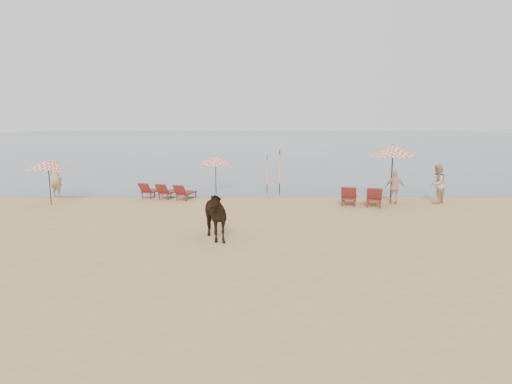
{
  "coord_description": "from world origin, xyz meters",
  "views": [
    {
      "loc": [
        0.0,
        -11.11,
        3.79
      ],
      "look_at": [
        0.0,
        5.0,
        1.1
      ],
      "focal_mm": 30.0,
      "sensor_mm": 36.0,
      "label": 1
    }
  ],
  "objects_px": {
    "umbrella_open_left_b": "(216,160)",
    "umbrella_open_left_a": "(48,164)",
    "umbrella_closed_right": "(280,167)",
    "beachgoer_left": "(56,178)",
    "umbrella_closed_left": "(267,170)",
    "umbrella_open_right": "(393,150)",
    "beachgoer_right_b": "(395,188)",
    "lounger_cluster_left": "(167,191)",
    "cow": "(211,215)",
    "lounger_cluster_right": "(361,196)",
    "beachgoer_right_a": "(437,184)"
  },
  "relations": [
    {
      "from": "umbrella_closed_right",
      "to": "cow",
      "type": "xyz_separation_m",
      "value": [
        -2.67,
        -8.77,
        -0.62
      ]
    },
    {
      "from": "umbrella_open_right",
      "to": "umbrella_closed_right",
      "type": "xyz_separation_m",
      "value": [
        -5.03,
        2.6,
        -1.03
      ]
    },
    {
      "from": "lounger_cluster_left",
      "to": "beachgoer_right_a",
      "type": "height_order",
      "value": "beachgoer_right_a"
    },
    {
      "from": "lounger_cluster_right",
      "to": "umbrella_closed_left",
      "type": "relative_size",
      "value": 1.05
    },
    {
      "from": "umbrella_closed_right",
      "to": "beachgoer_right_b",
      "type": "distance_m",
      "value": 5.91
    },
    {
      "from": "cow",
      "to": "umbrella_open_right",
      "type": "bearing_deg",
      "value": 14.95
    },
    {
      "from": "umbrella_closed_left",
      "to": "umbrella_closed_right",
      "type": "distance_m",
      "value": 0.72
    },
    {
      "from": "lounger_cluster_right",
      "to": "umbrella_open_left_a",
      "type": "distance_m",
      "value": 14.19
    },
    {
      "from": "umbrella_open_right",
      "to": "lounger_cluster_right",
      "type": "bearing_deg",
      "value": -135.8
    },
    {
      "from": "lounger_cluster_right",
      "to": "cow",
      "type": "bearing_deg",
      "value": -123.38
    },
    {
      "from": "beachgoer_right_a",
      "to": "beachgoer_right_b",
      "type": "bearing_deg",
      "value": -37.08
    },
    {
      "from": "umbrella_closed_right",
      "to": "beachgoer_left",
      "type": "distance_m",
      "value": 11.31
    },
    {
      "from": "umbrella_open_left_a",
      "to": "beachgoer_left",
      "type": "height_order",
      "value": "umbrella_open_left_a"
    },
    {
      "from": "umbrella_open_left_b",
      "to": "cow",
      "type": "relative_size",
      "value": 1.08
    },
    {
      "from": "umbrella_open_right",
      "to": "umbrella_closed_left",
      "type": "bearing_deg",
      "value": 175.49
    },
    {
      "from": "umbrella_open_right",
      "to": "cow",
      "type": "bearing_deg",
      "value": -119.21
    },
    {
      "from": "beachgoer_left",
      "to": "cow",
      "type": "bearing_deg",
      "value": 155.27
    },
    {
      "from": "cow",
      "to": "umbrella_closed_left",
      "type": "bearing_deg",
      "value": 53.6
    },
    {
      "from": "lounger_cluster_left",
      "to": "beachgoer_left",
      "type": "relative_size",
      "value": 1.49
    },
    {
      "from": "umbrella_closed_left",
      "to": "beachgoer_right_b",
      "type": "bearing_deg",
      "value": -28.3
    },
    {
      "from": "lounger_cluster_left",
      "to": "umbrella_open_right",
      "type": "height_order",
      "value": "umbrella_open_right"
    },
    {
      "from": "umbrella_closed_right",
      "to": "beachgoer_left",
      "type": "bearing_deg",
      "value": -175.07
    },
    {
      "from": "cow",
      "to": "beachgoer_right_b",
      "type": "xyz_separation_m",
      "value": [
        7.8,
        5.91,
        -0.04
      ]
    },
    {
      "from": "beachgoer_left",
      "to": "beachgoer_right_a",
      "type": "bearing_deg",
      "value": -167.63
    },
    {
      "from": "lounger_cluster_right",
      "to": "umbrella_closed_left",
      "type": "bearing_deg",
      "value": 155.11
    },
    {
      "from": "umbrella_open_left_a",
      "to": "cow",
      "type": "distance_m",
      "value": 9.85
    },
    {
      "from": "umbrella_open_right",
      "to": "beachgoer_right_b",
      "type": "xyz_separation_m",
      "value": [
        0.09,
        -0.26,
        -1.69
      ]
    },
    {
      "from": "umbrella_open_left_a",
      "to": "beachgoer_left",
      "type": "bearing_deg",
      "value": 109.8
    },
    {
      "from": "umbrella_open_right",
      "to": "beachgoer_left",
      "type": "relative_size",
      "value": 1.44
    },
    {
      "from": "umbrella_open_right",
      "to": "cow",
      "type": "distance_m",
      "value": 10.01
    },
    {
      "from": "lounger_cluster_right",
      "to": "umbrella_open_left_b",
      "type": "xyz_separation_m",
      "value": [
        -6.88,
        3.36,
        1.35
      ]
    },
    {
      "from": "umbrella_closed_right",
      "to": "beachgoer_left",
      "type": "xyz_separation_m",
      "value": [
        -11.26,
        -0.97,
        -0.48
      ]
    },
    {
      "from": "lounger_cluster_left",
      "to": "umbrella_closed_right",
      "type": "relative_size",
      "value": 1.22
    },
    {
      "from": "umbrella_closed_right",
      "to": "cow",
      "type": "bearing_deg",
      "value": -106.94
    },
    {
      "from": "lounger_cluster_right",
      "to": "umbrella_open_left_a",
      "type": "bearing_deg",
      "value": -166.07
    },
    {
      "from": "lounger_cluster_right",
      "to": "umbrella_open_right",
      "type": "xyz_separation_m",
      "value": [
        1.51,
        0.61,
        2.03
      ]
    },
    {
      "from": "beachgoer_right_b",
      "to": "cow",
      "type": "bearing_deg",
      "value": 38.06
    },
    {
      "from": "umbrella_open_left_b",
      "to": "umbrella_open_left_a",
      "type": "bearing_deg",
      "value": -174.36
    },
    {
      "from": "umbrella_open_right",
      "to": "cow",
      "type": "xyz_separation_m",
      "value": [
        -7.71,
        -6.17,
        -1.65
      ]
    },
    {
      "from": "umbrella_open_left_a",
      "to": "beachgoer_right_b",
      "type": "height_order",
      "value": "umbrella_open_left_a"
    },
    {
      "from": "beachgoer_left",
      "to": "beachgoer_right_a",
      "type": "relative_size",
      "value": 1.05
    },
    {
      "from": "lounger_cluster_right",
      "to": "umbrella_open_left_a",
      "type": "height_order",
      "value": "umbrella_open_left_a"
    },
    {
      "from": "lounger_cluster_right",
      "to": "umbrella_open_right",
      "type": "relative_size",
      "value": 0.77
    },
    {
      "from": "umbrella_open_left_a",
      "to": "umbrella_closed_left",
      "type": "xyz_separation_m",
      "value": [
        9.95,
        3.26,
        -0.62
      ]
    },
    {
      "from": "lounger_cluster_left",
      "to": "umbrella_closed_right",
      "type": "distance_m",
      "value": 5.89
    },
    {
      "from": "umbrella_closed_left",
      "to": "beachgoer_right_b",
      "type": "xyz_separation_m",
      "value": [
        5.77,
        -3.11,
        -0.46
      ]
    },
    {
      "from": "cow",
      "to": "umbrella_closed_right",
      "type": "bearing_deg",
      "value": 49.33
    },
    {
      "from": "lounger_cluster_right",
      "to": "cow",
      "type": "xyz_separation_m",
      "value": [
        -6.2,
        -5.56,
        0.37
      ]
    },
    {
      "from": "umbrella_open_left_b",
      "to": "lounger_cluster_right",
      "type": "bearing_deg",
      "value": -43.95
    },
    {
      "from": "beachgoer_left",
      "to": "beachgoer_right_b",
      "type": "relative_size",
      "value": 1.22
    }
  ]
}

